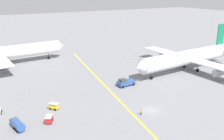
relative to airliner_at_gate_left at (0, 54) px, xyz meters
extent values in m
plane|color=gray|center=(30.09, -64.33, -5.52)|extent=(600.00, 600.00, 0.00)
cube|color=yellow|center=(25.79, -54.33, -5.51)|extent=(18.41, 118.73, 0.01)
cylinder|color=white|center=(0.45, 0.03, 0.09)|extent=(50.87, 8.98, 5.54)
cone|color=white|center=(26.89, 1.84, 0.09)|extent=(3.14, 5.28, 5.10)
cylinder|color=#999EA3|center=(-0.34, -10.95, -2.54)|extent=(4.37, 2.88, 2.60)
cylinder|color=slate|center=(20.65, 1.41, -3.64)|extent=(0.28, 0.28, 2.46)
cylinder|color=black|center=(20.65, 1.41, -4.87)|extent=(1.33, 0.64, 1.30)
cylinder|color=white|center=(63.45, -43.47, 0.06)|extent=(45.53, 8.89, 5.72)
cone|color=white|center=(39.69, -45.15, 0.06)|extent=(3.16, 5.45, 5.26)
cone|color=white|center=(87.01, -41.81, 0.06)|extent=(3.91, 4.82, 4.58)
cube|color=white|center=(65.71, -43.31, -0.80)|extent=(9.86, 49.70, 0.44)
cube|color=white|center=(84.52, -41.99, 0.63)|extent=(4.11, 13.19, 0.28)
cube|color=#14724C|center=(84.22, -42.01, 7.39)|extent=(4.41, 0.67, 8.95)
cylinder|color=#999EA3|center=(63.74, -29.59, -2.60)|extent=(4.37, 2.89, 2.60)
cylinder|color=#999EA3|center=(65.68, -57.17, -2.60)|extent=(4.37, 2.89, 2.60)
cylinder|color=slate|center=(66.94, -46.63, -3.69)|extent=(0.28, 0.28, 2.35)
cylinder|color=black|center=(66.94, -46.63, -4.87)|extent=(1.34, 0.64, 1.30)
cylinder|color=slate|center=(66.47, -39.85, -3.69)|extent=(0.28, 0.28, 2.35)
cylinder|color=black|center=(66.47, -39.85, -4.87)|extent=(1.34, 0.64, 1.30)
cylinder|color=slate|center=(45.40, -44.75, -3.69)|extent=(0.28, 0.28, 2.35)
cylinder|color=black|center=(45.40, -44.75, -4.87)|extent=(1.34, 0.64, 1.30)
cube|color=#2D4C8C|center=(33.90, -45.56, -4.39)|extent=(6.39, 3.05, 1.36)
cube|color=#333D47|center=(32.54, -45.66, -3.26)|extent=(2.38, 2.25, 0.90)
cylinder|color=#4C4C51|center=(38.60, -45.22, -4.25)|extent=(3.21, 0.43, 0.20)
sphere|color=orange|center=(32.54, -45.66, -2.63)|extent=(0.24, 0.24, 0.24)
cylinder|color=black|center=(31.76, -47.02, -5.07)|extent=(0.92, 0.36, 0.90)
cylinder|color=black|center=(31.58, -44.42, -5.07)|extent=(0.92, 0.36, 0.90)
cylinder|color=black|center=(36.23, -46.70, -5.07)|extent=(0.92, 0.36, 0.90)
cylinder|color=black|center=(36.04, -44.10, -5.07)|extent=(0.92, 0.36, 0.90)
cylinder|color=black|center=(-5.90, -46.88, -5.22)|extent=(0.31, 0.63, 0.60)
cylinder|color=black|center=(-5.60, -45.41, -5.22)|extent=(0.31, 0.63, 0.60)
cube|color=gold|center=(7.17, -50.78, -4.72)|extent=(2.81, 2.96, 1.00)
cube|color=#B2B2B7|center=(7.17, -50.78, -3.87)|extent=(2.95, 3.11, 0.12)
cylinder|color=black|center=(6.16, -50.65, -5.22)|extent=(0.54, 0.59, 0.60)
cylinder|color=black|center=(7.23, -49.76, -5.22)|extent=(0.54, 0.59, 0.60)
cylinder|color=black|center=(7.11, -51.80, -5.22)|extent=(0.54, 0.59, 0.60)
cylinder|color=black|center=(8.19, -50.91, -5.22)|extent=(0.54, 0.59, 0.60)
cylinder|color=#2D5199|center=(-3.36, -57.29, -4.12)|extent=(2.82, 4.34, 2.00)
cube|color=#4C4C51|center=(-3.79, -55.33, -4.32)|extent=(2.11, 2.14, 1.80)
cylinder|color=black|center=(-4.20, -56.70, -5.22)|extent=(0.33, 0.63, 0.60)
cylinder|color=black|center=(-2.84, -56.40, -5.22)|extent=(0.33, 0.63, 0.60)
cylinder|color=black|center=(-3.88, -58.17, -5.22)|extent=(0.33, 0.63, 0.60)
cylinder|color=black|center=(-2.51, -57.87, -5.22)|extent=(0.33, 0.63, 0.60)
cube|color=red|center=(3.93, -57.31, -4.72)|extent=(2.61, 3.00, 1.00)
cube|color=#B2B2B7|center=(3.93, -57.31, -3.87)|extent=(2.74, 3.15, 0.12)
cylinder|color=black|center=(3.70, -56.31, -5.22)|extent=(0.48, 0.62, 0.60)
cylinder|color=black|center=(4.91, -57.02, -5.22)|extent=(0.48, 0.62, 0.60)
cylinder|color=black|center=(2.94, -57.61, -5.22)|extent=(0.48, 0.62, 0.60)
cylinder|color=black|center=(4.15, -58.31, -5.22)|extent=(0.48, 0.62, 0.60)
cylinder|color=black|center=(26.04, -65.30, -5.09)|extent=(0.28, 0.28, 0.86)
cylinder|color=orange|center=(26.04, -65.30, -4.35)|extent=(0.36, 0.36, 0.61)
sphere|color=brown|center=(26.04, -65.30, -3.93)|extent=(0.23, 0.23, 0.23)
camera|label=1|loc=(-9.84, -113.52, 26.06)|focal=40.61mm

